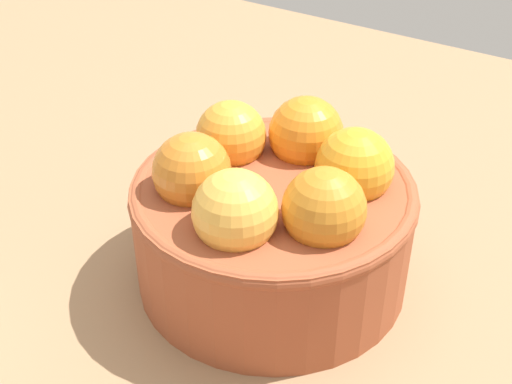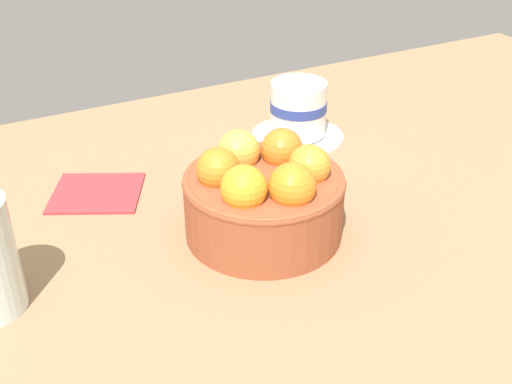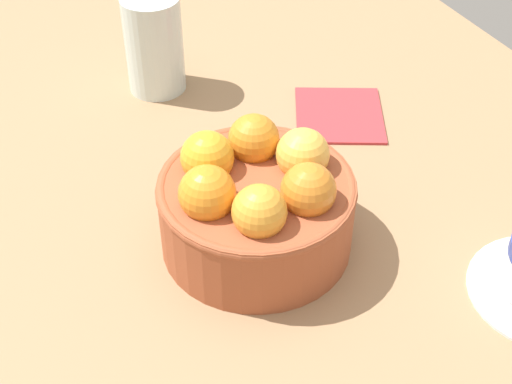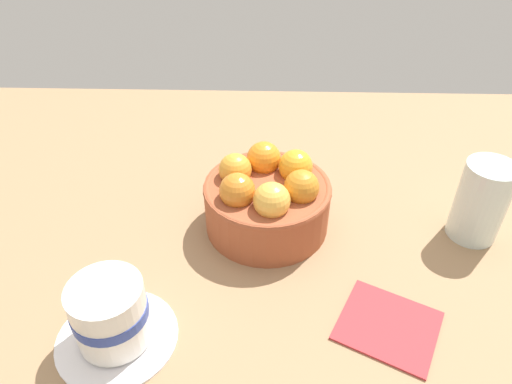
% 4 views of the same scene
% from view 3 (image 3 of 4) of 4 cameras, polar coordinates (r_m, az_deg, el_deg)
% --- Properties ---
extents(ground_plane, '(1.59, 0.85, 0.04)m').
position_cam_3_polar(ground_plane, '(0.68, 0.03, -5.03)').
color(ground_plane, '#997551').
extents(terracotta_bowl, '(0.17, 0.17, 0.10)m').
position_cam_3_polar(terracotta_bowl, '(0.63, 0.02, -0.85)').
color(terracotta_bowl, '#9E4C2D').
rests_on(terracotta_bowl, ground_plane).
extents(water_glass, '(0.06, 0.06, 0.11)m').
position_cam_3_polar(water_glass, '(0.84, -7.74, 11.06)').
color(water_glass, silver).
rests_on(water_glass, ground_plane).
extents(folded_napkin, '(0.13, 0.13, 0.01)m').
position_cam_3_polar(folded_napkin, '(0.82, 6.33, 5.92)').
color(folded_napkin, '#B23338').
rests_on(folded_napkin, ground_plane).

